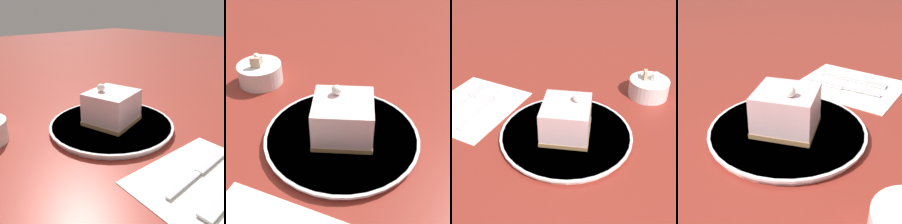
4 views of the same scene
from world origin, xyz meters
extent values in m
plane|color=maroon|center=(0.00, 0.00, 0.00)|extent=(4.00, 4.00, 0.00)
cylinder|color=white|center=(-0.02, -0.02, 0.01)|extent=(0.26, 0.26, 0.01)
cylinder|color=white|center=(-0.02, -0.02, 0.01)|extent=(0.27, 0.27, 0.00)
cube|color=#9E7547|center=(-0.02, -0.02, 0.02)|extent=(0.12, 0.12, 0.01)
cube|color=silver|center=(-0.02, -0.02, 0.05)|extent=(0.11, 0.12, 0.06)
sphere|color=white|center=(0.00, -0.01, 0.09)|extent=(0.02, 0.02, 0.02)
cylinder|color=white|center=(0.11, 0.20, 0.02)|extent=(0.09, 0.09, 0.04)
cube|color=#D8B28C|center=(0.10, 0.20, 0.05)|extent=(0.01, 0.02, 0.02)
cube|color=white|center=(0.12, 0.21, 0.05)|extent=(0.02, 0.02, 0.02)
camera|label=1|loc=(-0.37, 0.31, 0.24)|focal=40.00mm
camera|label=2|loc=(-0.40, -0.14, 0.37)|focal=50.00mm
camera|label=3|loc=(0.17, -0.48, 0.41)|focal=50.00mm
camera|label=4|loc=(0.37, 0.20, 0.29)|focal=50.00mm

